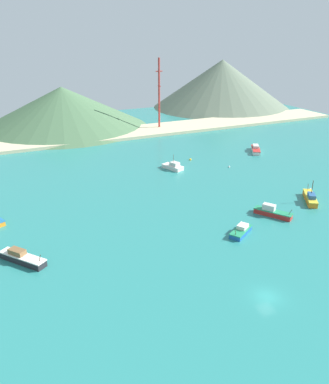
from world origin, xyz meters
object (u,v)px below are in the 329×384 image
(fishing_boat_6, at_px, (241,231))
(buoy_1, at_px, (190,160))
(fishing_boat_3, at_px, (256,149))
(radio_tower, at_px, (159,94))
(fishing_boat_2, at_px, (310,198))
(fishing_boat_8, at_px, (272,212))
(buoy_2, at_px, (229,167))
(buoy_0, at_px, (310,189))
(fishing_boat_4, at_px, (173,166))
(fishing_boat_5, at_px, (22,258))

(fishing_boat_6, height_order, buoy_1, fishing_boat_6)
(fishing_boat_3, distance_m, radio_tower, 52.46)
(fishing_boat_2, xyz_separation_m, fishing_boat_3, (15.24, 42.56, -0.05))
(fishing_boat_8, bearing_deg, fishing_boat_2, 10.22)
(fishing_boat_6, height_order, buoy_2, fishing_boat_6)
(fishing_boat_3, distance_m, buoy_0, 37.87)
(fishing_boat_2, xyz_separation_m, buoy_0, (5.90, 5.86, -0.81))
(fishing_boat_4, height_order, radio_tower, radio_tower)
(fishing_boat_8, bearing_deg, fishing_boat_3, 56.66)
(fishing_boat_2, relative_size, fishing_boat_4, 1.19)
(fishing_boat_6, bearing_deg, fishing_boat_3, 49.92)
(fishing_boat_4, distance_m, radio_tower, 57.08)
(fishing_boat_6, xyz_separation_m, fishing_boat_8, (11.94, 4.33, 0.22))
(fishing_boat_3, relative_size, buoy_1, 11.82)
(fishing_boat_5, relative_size, fishing_boat_6, 1.33)
(fishing_boat_2, xyz_separation_m, fishing_boat_4, (-20.80, 37.79, -0.05))
(fishing_boat_5, xyz_separation_m, buoy_2, (66.91, 30.45, -0.79))
(buoy_0, distance_m, buoy_1, 41.65)
(fishing_boat_2, distance_m, fishing_boat_3, 45.20)
(buoy_2, bearing_deg, fishing_boat_3, 29.85)
(buoy_1, bearing_deg, fishing_boat_4, -147.72)
(fishing_boat_3, xyz_separation_m, buoy_1, (-26.54, 1.23, -0.74))
(fishing_boat_4, height_order, buoy_1, fishing_boat_4)
(fishing_boat_6, relative_size, radio_tower, 0.23)
(fishing_boat_8, distance_m, buoy_1, 46.51)
(fishing_boat_5, height_order, buoy_0, fishing_boat_5)
(fishing_boat_4, relative_size, buoy_0, 10.35)
(fishing_boat_3, height_order, radio_tower, radio_tower)
(fishing_boat_5, bearing_deg, fishing_boat_4, 36.30)
(buoy_1, bearing_deg, fishing_boat_5, -144.32)
(fishing_boat_5, bearing_deg, fishing_boat_6, -10.67)
(buoy_2, bearing_deg, fishing_boat_6, -120.59)
(buoy_0, distance_m, buoy_2, 27.59)
(fishing_boat_8, relative_size, buoy_2, 14.48)
(fishing_boat_4, height_order, fishing_boat_6, fishing_boat_4)
(fishing_boat_5, bearing_deg, buoy_1, 35.68)
(fishing_boat_3, distance_m, fishing_boat_8, 54.06)
(buoy_1, distance_m, radio_tower, 49.32)
(fishing_boat_8, bearing_deg, buoy_0, 22.58)
(fishing_boat_3, xyz_separation_m, buoy_0, (-9.34, -36.69, -0.76))
(fishing_boat_2, xyz_separation_m, buoy_1, (-11.30, 43.79, -0.79))
(fishing_boat_4, distance_m, fishing_boat_6, 45.08)
(fishing_boat_2, distance_m, buoy_1, 45.23)
(fishing_boat_6, bearing_deg, fishing_boat_4, 82.86)
(fishing_boat_3, distance_m, fishing_boat_4, 36.36)
(fishing_boat_2, bearing_deg, buoy_1, 104.47)
(fishing_boat_2, bearing_deg, buoy_0, 44.79)
(fishing_boat_2, bearing_deg, radio_tower, 91.47)
(fishing_boat_3, xyz_separation_m, fishing_boat_4, (-36.04, -4.77, 0.00))
(fishing_boat_2, height_order, fishing_boat_8, fishing_boat_2)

